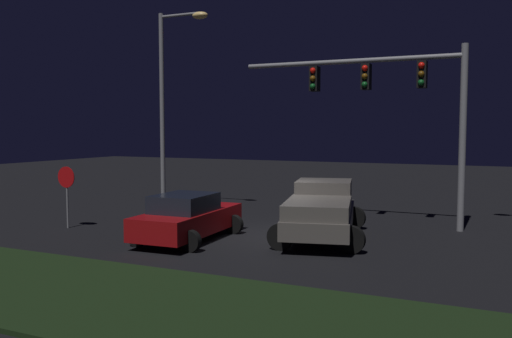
{
  "coord_description": "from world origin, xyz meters",
  "views": [
    {
      "loc": [
        7.0,
        -16.52,
        3.57
      ],
      "look_at": [
        -0.85,
        0.36,
        2.19
      ],
      "focal_mm": 37.79,
      "sensor_mm": 36.0,
      "label": 1
    }
  ],
  "objects_px": {
    "pickup_truck": "(322,207)",
    "car_sedan": "(187,217)",
    "street_lamp_left": "(171,88)",
    "stop_sign": "(67,185)",
    "traffic_signal_gantry": "(392,92)"
  },
  "relations": [
    {
      "from": "pickup_truck",
      "to": "street_lamp_left",
      "type": "relative_size",
      "value": 0.67
    },
    {
      "from": "pickup_truck",
      "to": "traffic_signal_gantry",
      "type": "relative_size",
      "value": 0.69
    },
    {
      "from": "pickup_truck",
      "to": "car_sedan",
      "type": "relative_size",
      "value": 1.28
    },
    {
      "from": "pickup_truck",
      "to": "street_lamp_left",
      "type": "xyz_separation_m",
      "value": [
        -7.73,
        2.79,
        4.32
      ]
    },
    {
      "from": "pickup_truck",
      "to": "stop_sign",
      "type": "height_order",
      "value": "stop_sign"
    },
    {
      "from": "street_lamp_left",
      "to": "stop_sign",
      "type": "bearing_deg",
      "value": -102.6
    },
    {
      "from": "car_sedan",
      "to": "stop_sign",
      "type": "xyz_separation_m",
      "value": [
        -5.08,
        -0.02,
        0.82
      ]
    },
    {
      "from": "street_lamp_left",
      "to": "stop_sign",
      "type": "relative_size",
      "value": 3.82
    },
    {
      "from": "street_lamp_left",
      "to": "stop_sign",
      "type": "height_order",
      "value": "street_lamp_left"
    },
    {
      "from": "car_sedan",
      "to": "street_lamp_left",
      "type": "relative_size",
      "value": 0.52
    },
    {
      "from": "stop_sign",
      "to": "pickup_truck",
      "type": "bearing_deg",
      "value": 14.17
    },
    {
      "from": "car_sedan",
      "to": "traffic_signal_gantry",
      "type": "xyz_separation_m",
      "value": [
        5.4,
        5.32,
        4.16
      ]
    },
    {
      "from": "street_lamp_left",
      "to": "stop_sign",
      "type": "distance_m",
      "value": 6.37
    },
    {
      "from": "traffic_signal_gantry",
      "to": "car_sedan",
      "type": "bearing_deg",
      "value": -135.41
    },
    {
      "from": "stop_sign",
      "to": "street_lamp_left",
      "type": "bearing_deg",
      "value": 77.4
    }
  ]
}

